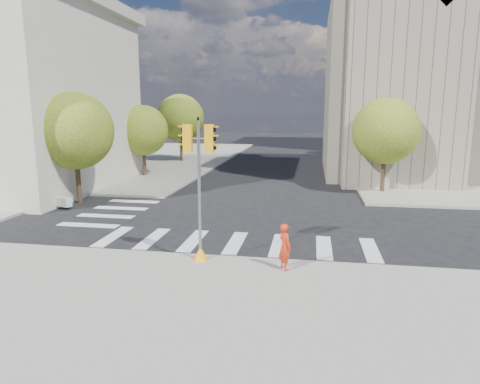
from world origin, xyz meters
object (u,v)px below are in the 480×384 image
photographer (285,247)px  planter_wall (33,197)px  lamp_near (384,121)px  lamp_far (363,117)px  traffic_signal (200,201)px

photographer → planter_wall: size_ratio=0.26×
lamp_near → lamp_far: size_ratio=1.00×
lamp_near → traffic_signal: size_ratio=1.61×
planter_wall → photographer: bearing=-10.8°
planter_wall → lamp_far: bearing=67.5°
lamp_near → planter_wall: size_ratio=1.35×
photographer → planter_wall: (-15.11, 8.24, -0.54)m
photographer → planter_wall: bearing=25.6°
lamp_near → planter_wall: 23.96m
traffic_signal → planter_wall: traffic_signal is taller
lamp_far → photographer: 33.72m
lamp_near → planter_wall: bearing=-152.9°
traffic_signal → photographer: (3.01, -0.40, -1.36)m
lamp_far → photographer: (-5.89, -33.00, -3.64)m
photographer → traffic_signal: bearing=46.6°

